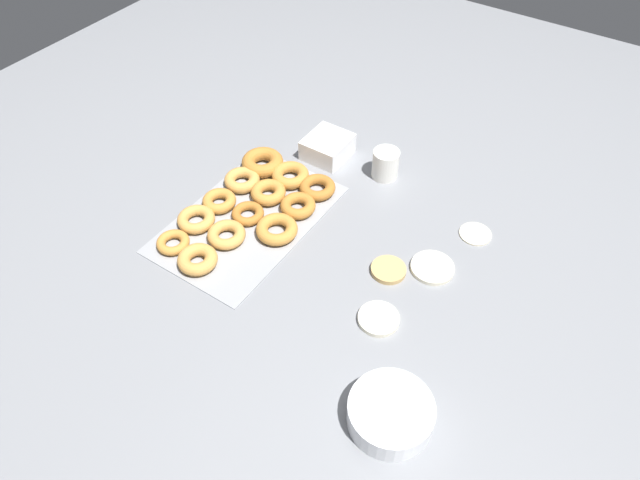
{
  "coord_description": "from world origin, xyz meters",
  "views": [
    {
      "loc": [
        0.8,
        0.43,
        1.05
      ],
      "look_at": [
        0.01,
        -0.09,
        0.04
      ],
      "focal_mm": 32.0,
      "sensor_mm": 36.0,
      "label": 1
    }
  ],
  "objects_px": {
    "pancake_1": "(432,268)",
    "pancake_2": "(388,270)",
    "donut_tray": "(252,205)",
    "container_stack": "(327,147)",
    "pancake_3": "(475,233)",
    "batter_bowl": "(390,413)",
    "paper_cup": "(385,164)",
    "pancake_0": "(379,319)"
  },
  "relations": [
    {
      "from": "pancake_1",
      "to": "pancake_2",
      "type": "bearing_deg",
      "value": -52.19
    },
    {
      "from": "donut_tray",
      "to": "pancake_1",
      "type": "bearing_deg",
      "value": 99.07
    },
    {
      "from": "container_stack",
      "to": "pancake_3",
      "type": "bearing_deg",
      "value": 82.85
    },
    {
      "from": "batter_bowl",
      "to": "donut_tray",
      "type": "bearing_deg",
      "value": -118.35
    },
    {
      "from": "pancake_1",
      "to": "paper_cup",
      "type": "relative_size",
      "value": 1.26
    },
    {
      "from": "pancake_2",
      "to": "batter_bowl",
      "type": "xyz_separation_m",
      "value": [
        0.33,
        0.19,
        0.02
      ]
    },
    {
      "from": "batter_bowl",
      "to": "pancake_2",
      "type": "bearing_deg",
      "value": -150.74
    },
    {
      "from": "pancake_0",
      "to": "pancake_1",
      "type": "xyz_separation_m",
      "value": [
        -0.2,
        0.03,
        -0.0
      ]
    },
    {
      "from": "pancake_2",
      "to": "pancake_3",
      "type": "bearing_deg",
      "value": 151.54
    },
    {
      "from": "container_stack",
      "to": "paper_cup",
      "type": "height_order",
      "value": "paper_cup"
    },
    {
      "from": "batter_bowl",
      "to": "container_stack",
      "type": "xyz_separation_m",
      "value": [
        -0.62,
        -0.55,
        0.0
      ]
    },
    {
      "from": "container_stack",
      "to": "donut_tray",
      "type": "bearing_deg",
      "value": -7.1
    },
    {
      "from": "donut_tray",
      "to": "batter_bowl",
      "type": "relative_size",
      "value": 2.94
    },
    {
      "from": "pancake_1",
      "to": "pancake_2",
      "type": "relative_size",
      "value": 1.24
    },
    {
      "from": "pancake_2",
      "to": "paper_cup",
      "type": "bearing_deg",
      "value": -149.23
    },
    {
      "from": "pancake_0",
      "to": "donut_tray",
      "type": "height_order",
      "value": "donut_tray"
    },
    {
      "from": "pancake_1",
      "to": "donut_tray",
      "type": "relative_size",
      "value": 0.21
    },
    {
      "from": "pancake_2",
      "to": "paper_cup",
      "type": "xyz_separation_m",
      "value": [
        -0.3,
        -0.18,
        0.04
      ]
    },
    {
      "from": "pancake_1",
      "to": "batter_bowl",
      "type": "bearing_deg",
      "value": 14.25
    },
    {
      "from": "donut_tray",
      "to": "container_stack",
      "type": "xyz_separation_m",
      "value": [
        -0.31,
        0.04,
        0.01
      ]
    },
    {
      "from": "donut_tray",
      "to": "batter_bowl",
      "type": "distance_m",
      "value": 0.67
    },
    {
      "from": "pancake_1",
      "to": "pancake_2",
      "type": "height_order",
      "value": "pancake_2"
    },
    {
      "from": "paper_cup",
      "to": "pancake_0",
      "type": "bearing_deg",
      "value": 27.73
    },
    {
      "from": "paper_cup",
      "to": "container_stack",
      "type": "bearing_deg",
      "value": -86.31
    },
    {
      "from": "container_stack",
      "to": "paper_cup",
      "type": "bearing_deg",
      "value": 93.69
    },
    {
      "from": "pancake_1",
      "to": "pancake_2",
      "type": "xyz_separation_m",
      "value": [
        0.07,
        -0.08,
        0.0
      ]
    },
    {
      "from": "pancake_0",
      "to": "paper_cup",
      "type": "xyz_separation_m",
      "value": [
        -0.44,
        -0.23,
        0.04
      ]
    },
    {
      "from": "pancake_0",
      "to": "donut_tray",
      "type": "relative_size",
      "value": 0.19
    },
    {
      "from": "batter_bowl",
      "to": "paper_cup",
      "type": "height_order",
      "value": "paper_cup"
    },
    {
      "from": "pancake_0",
      "to": "donut_tray",
      "type": "bearing_deg",
      "value": -105.31
    },
    {
      "from": "container_stack",
      "to": "paper_cup",
      "type": "relative_size",
      "value": 1.54
    },
    {
      "from": "container_stack",
      "to": "pancake_1",
      "type": "bearing_deg",
      "value": 63.24
    },
    {
      "from": "donut_tray",
      "to": "paper_cup",
      "type": "xyz_separation_m",
      "value": [
        -0.32,
        0.22,
        0.02
      ]
    },
    {
      "from": "pancake_0",
      "to": "pancake_2",
      "type": "xyz_separation_m",
      "value": [
        -0.14,
        -0.05,
        0.0
      ]
    },
    {
      "from": "pancake_0",
      "to": "pancake_3",
      "type": "bearing_deg",
      "value": 168.54
    },
    {
      "from": "pancake_1",
      "to": "container_stack",
      "type": "relative_size",
      "value": 0.82
    },
    {
      "from": "container_stack",
      "to": "paper_cup",
      "type": "distance_m",
      "value": 0.19
    },
    {
      "from": "donut_tray",
      "to": "container_stack",
      "type": "bearing_deg",
      "value": 172.9
    },
    {
      "from": "pancake_1",
      "to": "pancake_2",
      "type": "distance_m",
      "value": 0.11
    },
    {
      "from": "donut_tray",
      "to": "container_stack",
      "type": "relative_size",
      "value": 3.85
    },
    {
      "from": "batter_bowl",
      "to": "container_stack",
      "type": "distance_m",
      "value": 0.83
    },
    {
      "from": "pancake_0",
      "to": "pancake_3",
      "type": "distance_m",
      "value": 0.38
    }
  ]
}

